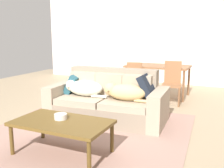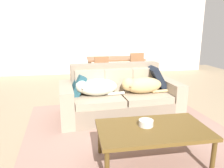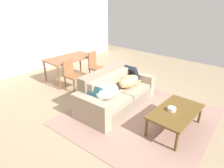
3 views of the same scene
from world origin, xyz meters
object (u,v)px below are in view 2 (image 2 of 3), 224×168
Objects in this scene: couch at (119,97)px; coffee_table at (153,131)px; dining_chair_near_left at (103,72)px; dining_chair_near_right at (138,70)px; dog_on_left_cushion at (96,87)px; throw_pillow_by_right_arm at (156,78)px; dining_table at (115,60)px; bowl_on_coffee_table at (146,123)px; dog_on_right_cushion at (141,85)px; throw_pillow_by_left_arm at (78,85)px.

coffee_table is at bearing -91.15° from couch.
dining_chair_near_left is 0.91m from dining_chair_near_right.
coffee_table is at bearing -74.38° from dog_on_left_cushion.
throw_pillow_by_right_arm reaches higher than dog_on_left_cushion.
dining_table reaches higher than coffee_table.
bowl_on_coffee_table is at bearing -75.82° from dog_on_left_cushion.
dog_on_left_cushion is at bearing -166.82° from couch.
dog_on_right_cushion is 0.57× the size of dining_table.
bowl_on_coffee_table is at bearing 132.73° from coffee_table.
dining_chair_near_right is (1.22, 1.66, -0.06)m from dog_on_left_cushion.
bowl_on_coffee_table is (-0.35, -1.32, -0.09)m from dog_on_right_cushion.
dog_on_right_cushion is at bearing -80.82° from dining_chair_near_left.
dog_on_right_cushion is at bearing -112.91° from dining_chair_near_right.
throw_pillow_by_left_arm is 1.44m from throw_pillow_by_right_arm.
dining_chair_near_right is (0.80, 1.53, 0.17)m from couch.
coffee_table is (-0.64, -1.61, -0.23)m from throw_pillow_by_right_arm.
couch reaches higher than dog_on_right_cushion.
dining_chair_near_left is at bearing 75.40° from dog_on_left_cushion.
throw_pillow_by_left_arm is at bearing -115.81° from dining_table.
dog_on_right_cushion is at bearing -6.76° from throw_pillow_by_left_arm.
dining_chair_near_left reaches higher than bowl_on_coffee_table.
dog_on_left_cushion is at bearing -168.74° from throw_pillow_by_right_arm.
throw_pillow_by_right_arm is 1.67m from dining_chair_near_left.
throw_pillow_by_left_arm is at bearing -118.02° from dining_chair_near_left.
dining_chair_near_right reaches higher than dining_chair_near_left.
coffee_table is (0.07, -1.51, 0.06)m from couch.
couch is 1.73× the size of coffee_table.
dining_chair_near_right is at bearing 58.33° from couch.
throw_pillow_by_left_arm is 2.39m from dining_table.
dog_on_left_cushion is 0.88× the size of dining_chair_near_right.
dog_on_right_cushion is 1.36m from bowl_on_coffee_table.
dog_on_right_cushion is 0.90× the size of dining_chair_near_right.
bowl_on_coffee_table is 3.08m from dining_chair_near_right.
dining_table is at bearing 101.02° from throw_pillow_by_right_arm.
dog_on_left_cushion is at bearing 109.54° from coffee_table.
throw_pillow_by_right_arm is (0.35, 0.23, 0.06)m from dog_on_right_cushion.
throw_pillow_by_left_arm is (-0.72, -0.00, 0.25)m from couch.
dog_on_left_cushion is 1.48m from coffee_table.
dog_on_left_cushion is (-0.42, -0.13, 0.23)m from couch.
bowl_on_coffee_table is (-0.06, 0.07, 0.08)m from coffee_table.
dining_chair_near_right is (0.79, 2.97, 0.03)m from bowl_on_coffee_table.
couch reaches higher than throw_pillow_by_right_arm.
throw_pillow_by_left_arm is at bearing -176.08° from throw_pillow_by_right_arm.
coffee_table is 0.82× the size of dining_table.
throw_pillow_by_left_arm reaches higher than dining_table.
throw_pillow_by_right_arm is at bearing -78.98° from dining_table.
coffee_table is 3.68m from dining_table.
throw_pillow_by_right_arm reaches higher than dog_on_right_cushion.
couch reaches higher than dog_on_left_cushion.
dog_on_left_cushion reaches higher than bowl_on_coffee_table.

